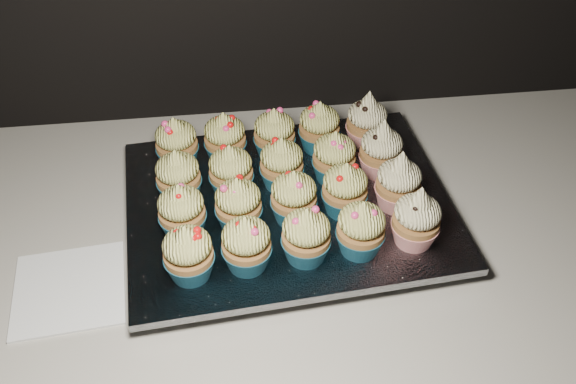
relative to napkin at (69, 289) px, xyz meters
name	(u,v)px	position (x,y,z in m)	size (l,w,h in m)	color
worktop	(305,239)	(0.32, 0.07, -0.02)	(2.44, 0.64, 0.04)	beige
napkin	(69,289)	(0.00, 0.00, 0.00)	(0.14, 0.14, 0.00)	white
baking_tray	(288,212)	(0.30, 0.10, 0.01)	(0.41, 0.32, 0.02)	black
foil_lining	(288,203)	(0.30, 0.10, 0.03)	(0.45, 0.35, 0.01)	silver
cupcake_0	(188,253)	(0.16, -0.02, 0.07)	(0.06, 0.06, 0.08)	#17556E
cupcake_1	(246,244)	(0.23, -0.01, 0.07)	(0.06, 0.06, 0.08)	#17556E
cupcake_2	(306,236)	(0.31, -0.01, 0.07)	(0.06, 0.06, 0.08)	#17556E
cupcake_3	(361,229)	(0.38, 0.00, 0.07)	(0.06, 0.06, 0.08)	#17556E
cupcake_4	(416,219)	(0.45, 0.00, 0.07)	(0.06, 0.06, 0.10)	red
cupcake_5	(182,211)	(0.15, 0.05, 0.07)	(0.06, 0.06, 0.08)	#17556E
cupcake_6	(238,205)	(0.23, 0.06, 0.07)	(0.06, 0.06, 0.08)	#17556E
cupcake_7	(294,197)	(0.30, 0.06, 0.07)	(0.06, 0.06, 0.08)	#17556E
cupcake_8	(345,189)	(0.37, 0.07, 0.07)	(0.06, 0.06, 0.08)	#17556E
cupcake_9	(398,183)	(0.44, 0.07, 0.07)	(0.06, 0.06, 0.10)	red
cupcake_10	(178,177)	(0.15, 0.12, 0.07)	(0.06, 0.06, 0.08)	#17556E
cupcake_11	(231,171)	(0.22, 0.13, 0.07)	(0.06, 0.06, 0.08)	#17556E
cupcake_12	(282,164)	(0.29, 0.13, 0.07)	(0.06, 0.06, 0.08)	#17556E
cupcake_13	(334,157)	(0.37, 0.14, 0.07)	(0.06, 0.06, 0.08)	#17556E
cupcake_14	(381,150)	(0.44, 0.15, 0.07)	(0.06, 0.06, 0.10)	red
cupcake_15	(177,144)	(0.14, 0.20, 0.07)	(0.06, 0.06, 0.08)	#17556E
cupcake_16	(225,138)	(0.21, 0.20, 0.07)	(0.06, 0.06, 0.08)	#17556E
cupcake_17	(274,134)	(0.29, 0.21, 0.07)	(0.06, 0.06, 0.08)	#17556E
cupcake_18	(319,127)	(0.36, 0.21, 0.07)	(0.06, 0.06, 0.08)	#17556E
cupcake_19	(367,121)	(0.43, 0.22, 0.07)	(0.06, 0.06, 0.10)	red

